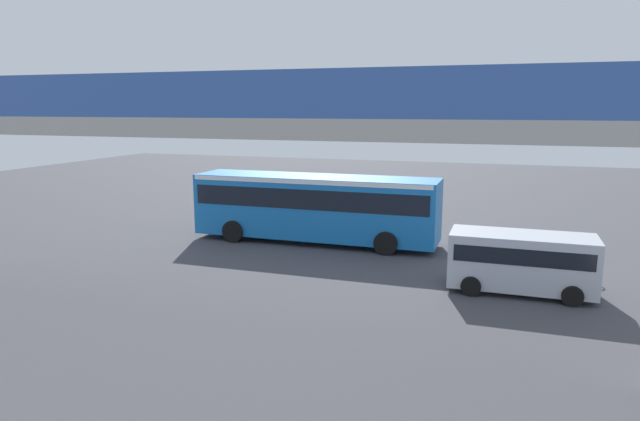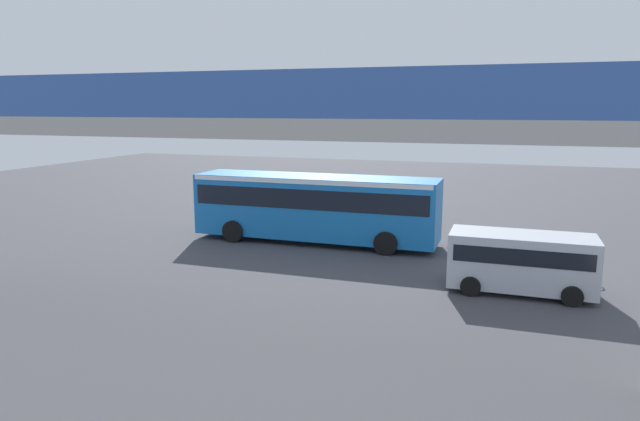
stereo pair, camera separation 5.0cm
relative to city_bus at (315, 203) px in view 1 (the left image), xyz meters
The scene contains 9 objects.
ground 2.41m from the city_bus, 99.84° to the right, with size 80.00×80.00×0.00m, color #424247.
city_bus is the anchor object (origin of this frame).
parked_van 10.27m from the city_bus, 153.10° to the left, with size 4.80×2.17×2.05m.
bicycle_orange 11.37m from the city_bus, 166.05° to the left, with size 1.77×0.44×0.96m.
pedestrian 7.17m from the city_bus, 55.77° to the right, with size 0.38×0.38×1.79m.
lane_dash_leftmost 6.58m from the city_bus, 132.45° to the right, with size 2.00×0.20×0.01m, color silver.
lane_dash_left 5.03m from the city_bus, 93.17° to the right, with size 2.00×0.20×0.01m, color silver.
lane_dash_centre 6.26m from the city_bus, 51.21° to the right, with size 2.00×0.20×0.01m, color silver.
pedestrian_overpass 11.68m from the city_bus, 91.32° to the left, with size 25.78×2.60×7.16m.
Camera 1 is at (-8.29, 26.01, 6.32)m, focal length 31.49 mm.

